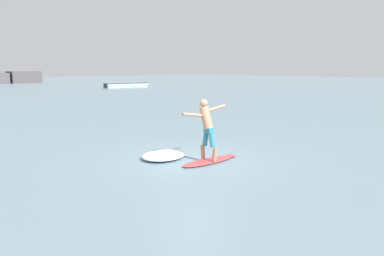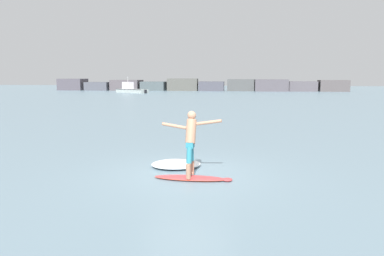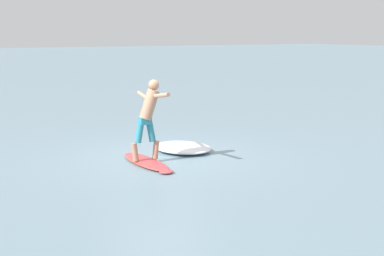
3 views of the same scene
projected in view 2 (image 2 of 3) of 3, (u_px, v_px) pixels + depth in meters
name	position (u px, v px, depth m)	size (l,w,h in m)	color
ground_plane	(187.00, 174.00, 11.07)	(200.00, 200.00, 0.00)	#73909F
rock_jetty_breakwater	(198.00, 85.00, 72.70)	(56.23, 4.73, 2.35)	#4F4A53
surfboard	(192.00, 178.00, 10.52)	(2.23, 0.65, 0.21)	#E04447
surfer	(191.00, 138.00, 10.47)	(1.72, 0.72, 1.84)	tan
small_boat_offshore	(130.00, 89.00, 64.35)	(6.95, 4.81, 2.72)	#A6B1AD
wave_foam_at_tail	(176.00, 164.00, 11.93)	(1.88, 1.68, 0.20)	white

